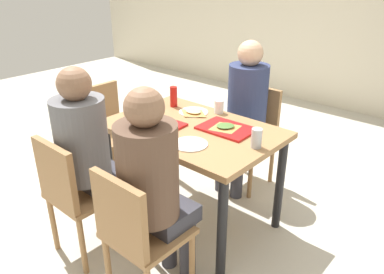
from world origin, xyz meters
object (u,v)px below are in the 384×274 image
(pizza_slice_c, at_px, (193,112))
(foil_bundle, at_px, (141,105))
(pizza_slice_a, at_px, (151,122))
(main_table, at_px, (192,140))
(person_in_brown_jacket, at_px, (153,180))
(chair_near_left, at_px, (73,190))
(tray_red_far, at_px, (227,129))
(chair_near_right, at_px, (136,231))
(condiment_bottle, at_px, (174,97))
(person_far_side, at_px, (245,106))
(paper_plate_near_edge, at_px, (190,144))
(tray_red_near, at_px, (156,124))
(soda_can, at_px, (257,138))
(chair_left_end, at_px, (108,126))
(pizza_slice_b, at_px, (225,126))
(plastic_cup_a, at_px, (219,107))
(person_in_red, at_px, (88,147))
(plastic_cup_b, at_px, (159,137))
(chair_far_side, at_px, (252,129))
(paper_plate_center, at_px, (194,112))

(pizza_slice_c, distance_m, foil_bundle, 0.41)
(pizza_slice_a, bearing_deg, main_table, 34.12)
(person_in_brown_jacket, distance_m, foil_bundle, 1.01)
(chair_near_left, distance_m, tray_red_far, 1.07)
(chair_near_right, height_order, condiment_bottle, condiment_bottle)
(person_far_side, distance_m, paper_plate_near_edge, 0.88)
(tray_red_near, relative_size, pizza_slice_a, 1.42)
(chair_near_left, xyz_separation_m, pizza_slice_c, (0.14, 0.97, 0.28))
(pizza_slice_c, height_order, soda_can, soda_can)
(person_far_side, bearing_deg, main_table, -90.00)
(chair_left_end, height_order, pizza_slice_b, chair_left_end)
(pizza_slice_a, relative_size, pizza_slice_c, 1.40)
(chair_near_right, distance_m, foil_bundle, 1.15)
(tray_red_near, distance_m, plastic_cup_a, 0.51)
(pizza_slice_a, bearing_deg, chair_left_end, 167.87)
(person_in_red, xyz_separation_m, plastic_cup_b, (0.32, 0.30, 0.07))
(chair_near_right, xyz_separation_m, chair_left_end, (-1.27, 0.78, 0.00))
(chair_near_right, xyz_separation_m, pizza_slice_c, (-0.45, 0.97, 0.28))
(chair_left_end, height_order, paper_plate_near_edge, chair_left_end)
(chair_far_side, xyz_separation_m, paper_plate_near_edge, (0.18, -1.00, 0.27))
(chair_near_left, relative_size, condiment_bottle, 5.29)
(chair_near_right, height_order, tray_red_near, chair_near_right)
(person_far_side, height_order, plastic_cup_b, person_far_side)
(chair_near_right, distance_m, pizza_slice_c, 1.11)
(condiment_bottle, bearing_deg, person_in_red, -84.11)
(chair_far_side, distance_m, condiment_bottle, 0.76)
(person_in_red, bearing_deg, person_far_side, 77.03)
(paper_plate_center, bearing_deg, chair_near_right, -64.70)
(chair_near_left, relative_size, soda_can, 6.93)
(main_table, height_order, chair_near_left, chair_near_left)
(tray_red_near, height_order, soda_can, soda_can)
(plastic_cup_a, bearing_deg, pizza_slice_b, -44.56)
(plastic_cup_b, bearing_deg, tray_red_far, 68.80)
(person_far_side, bearing_deg, tray_red_far, -68.39)
(person_far_side, relative_size, plastic_cup_a, 12.56)
(tray_red_far, relative_size, soda_can, 2.95)
(main_table, height_order, soda_can, soda_can)
(tray_red_near, bearing_deg, chair_left_end, 169.74)
(person_in_brown_jacket, xyz_separation_m, plastic_cup_a, (-0.32, 0.98, 0.07))
(person_in_brown_jacket, relative_size, tray_red_near, 3.49)
(chair_near_left, relative_size, chair_far_side, 1.00)
(chair_near_right, height_order, paper_plate_near_edge, chair_near_right)
(plastic_cup_a, distance_m, soda_can, 0.62)
(paper_plate_center, bearing_deg, pizza_slice_a, -98.67)
(pizza_slice_b, distance_m, condiment_bottle, 0.60)
(person_far_side, xyz_separation_m, paper_plate_center, (-0.18, -0.42, 0.02))
(person_far_side, bearing_deg, chair_near_left, -101.73)
(plastic_cup_a, bearing_deg, tray_red_near, -110.40)
(chair_far_side, bearing_deg, pizza_slice_a, -104.02)
(person_far_side, distance_m, plastic_cup_a, 0.31)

